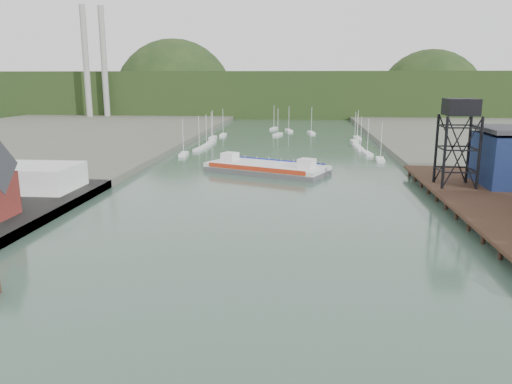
# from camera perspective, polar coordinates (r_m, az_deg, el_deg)

# --- Properties ---
(ground) EXTENTS (600.00, 600.00, 0.00)m
(ground) POSITION_cam_1_polar(r_m,az_deg,el_deg) (42.63, -4.54, -17.60)
(ground) COLOR #2F493B
(ground) RESTS_ON ground
(east_pier) EXTENTS (14.00, 70.00, 2.45)m
(east_pier) POSITION_cam_1_polar(r_m,az_deg,el_deg) (88.89, 25.19, -1.24)
(east_pier) COLOR black
(east_pier) RESTS_ON ground
(white_shed) EXTENTS (18.00, 12.00, 4.50)m
(white_shed) POSITION_cam_1_polar(r_m,az_deg,el_deg) (101.52, -24.66, 1.56)
(white_shed) COLOR silver
(white_shed) RESTS_ON west_quay
(lift_tower) EXTENTS (6.50, 6.50, 16.00)m
(lift_tower) POSITION_cam_1_polar(r_m,az_deg,el_deg) (98.56, 22.33, 8.40)
(lift_tower) COLOR black
(lift_tower) RESTS_ON east_pier
(marina_sailboats) EXTENTS (57.71, 92.65, 0.90)m
(marina_sailboats) POSITION_cam_1_polar(r_m,az_deg,el_deg) (176.07, 3.21, 5.82)
(marina_sailboats) COLOR silver
(marina_sailboats) RESTS_ON ground
(smokestacks) EXTENTS (11.20, 8.20, 60.00)m
(smokestacks) POSITION_cam_1_polar(r_m,az_deg,el_deg) (291.48, -17.91, 13.82)
(smokestacks) COLOR gray
(smokestacks) RESTS_ON ground
(distant_hills) EXTENTS (500.00, 120.00, 80.00)m
(distant_hills) POSITION_cam_1_polar(r_m,az_deg,el_deg) (337.91, 3.62, 10.83)
(distant_hills) COLOR black
(distant_hills) RESTS_ON ground
(chain_ferry) EXTENTS (30.45, 21.72, 4.07)m
(chain_ferry) POSITION_cam_1_polar(r_m,az_deg,el_deg) (117.62, 1.22, 2.78)
(chain_ferry) COLOR #4B4C4E
(chain_ferry) RESTS_ON ground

